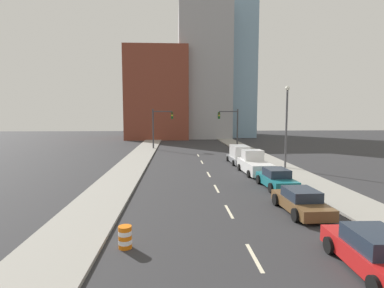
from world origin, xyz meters
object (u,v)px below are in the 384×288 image
street_lamp (286,122)px  pickup_truck_white (254,164)px  sedan_red (376,254)px  sedan_brown (301,202)px  traffic_signal_right (232,124)px  traffic_barrel (125,237)px  box_truck_gray (239,155)px  traffic_signal_left (159,124)px  sedan_teal (276,179)px

street_lamp → pickup_truck_white: street_lamp is taller
sedan_red → sedan_brown: 6.54m
traffic_signal_right → sedan_brown: traffic_signal_right is taller
traffic_barrel → box_truck_gray: (9.44, 21.42, 0.50)m
street_lamp → pickup_truck_white: bearing=-151.9°
traffic_signal_right → sedan_brown: bearing=-93.6°
box_truck_gray → sedan_red: bearing=-91.8°
sedan_red → box_truck_gray: size_ratio=0.90×
traffic_signal_left → traffic_signal_right: 11.94m
box_truck_gray → traffic_barrel: bearing=-115.2°
traffic_signal_right → sedan_red: size_ratio=1.36×
traffic_barrel → pickup_truck_white: bearing=58.3°
pickup_truck_white → box_truck_gray: 5.79m
sedan_red → pickup_truck_white: size_ratio=0.87×
traffic_signal_left → sedan_brown: bearing=-72.7°
street_lamp → traffic_signal_right: bearing=96.4°
street_lamp → box_truck_gray: size_ratio=1.60×
sedan_brown → pickup_truck_white: size_ratio=0.85×
traffic_signal_right → street_lamp: size_ratio=0.77×
traffic_signal_right → traffic_barrel: size_ratio=6.83×
street_lamp → sedan_teal: 9.50m
sedan_red → sedan_teal: sedan_red is taller
traffic_signal_right → box_truck_gray: 15.06m
traffic_signal_left → traffic_signal_right: (11.94, 0.00, 0.00)m
sedan_teal → pickup_truck_white: size_ratio=0.84×
traffic_signal_left → sedan_red: (9.85, -38.45, -3.43)m
sedan_brown → traffic_signal_right: bearing=84.4°
traffic_signal_right → sedan_brown: size_ratio=1.39×
traffic_barrel → sedan_brown: (9.31, 4.12, 0.16)m
sedan_teal → traffic_signal_left: bearing=109.2°
traffic_barrel → sedan_teal: 13.96m
street_lamp → sedan_teal: (-3.56, -7.74, -4.21)m
sedan_teal → sedan_red: bearing=-95.4°
sedan_red → box_truck_gray: 23.85m
sedan_brown → box_truck_gray: (0.13, 17.30, 0.33)m
street_lamp → sedan_brown: size_ratio=1.82×
traffic_signal_right → street_lamp: 18.52m
traffic_signal_left → sedan_teal: bearing=-68.2°
street_lamp → sedan_brown: bearing=-106.8°
traffic_barrel → sedan_red: size_ratio=0.20×
traffic_signal_right → sedan_teal: size_ratio=1.42×
traffic_barrel → pickup_truck_white: 18.37m
box_truck_gray → pickup_truck_white: bearing=-89.4°
sedan_teal → pickup_truck_white: 5.73m
street_lamp → pickup_truck_white: size_ratio=1.54×
pickup_truck_white → traffic_signal_left: bearing=114.1°
traffic_signal_left → traffic_signal_right: bearing=0.0°
street_lamp → pickup_truck_white: (-3.76, -2.01, -4.02)m
traffic_barrel → street_lamp: 22.59m
traffic_barrel → pickup_truck_white: (9.64, 15.63, 0.40)m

